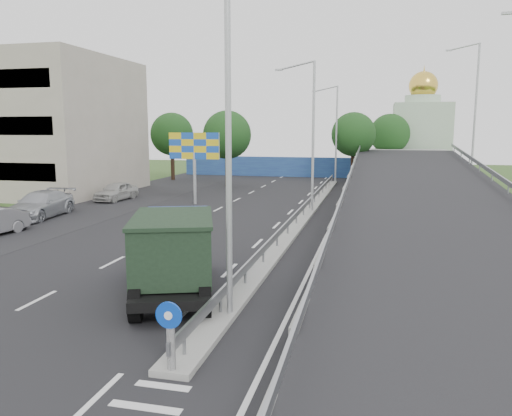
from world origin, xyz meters
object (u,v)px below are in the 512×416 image
(lamp_post_mid, at_px, (311,128))
(billboard, at_px, (194,150))
(church, at_px, (421,133))
(lamp_post_near, at_px, (222,127))
(dump_truck, at_px, (175,249))
(sign_bollard, at_px, (170,336))
(lamp_post_far, at_px, (335,129))
(parked_car_e, at_px, (116,191))
(parked_car_d, at_px, (40,205))

(lamp_post_mid, xyz_separation_m, billboard, (-9.11, 2.00, -1.62))
(church, bearing_deg, lamp_post_near, -100.38)
(church, distance_m, dump_truck, 53.66)
(lamp_post_near, relative_size, dump_truck, 1.43)
(sign_bollard, relative_size, dump_truck, 0.24)
(lamp_post_near, distance_m, lamp_post_far, 40.00)
(lamp_post_mid, relative_size, parked_car_e, 2.27)
(lamp_post_near, bearing_deg, lamp_post_far, 90.00)
(lamp_post_mid, distance_m, church, 35.41)
(lamp_post_near, xyz_separation_m, lamp_post_mid, (0.00, 20.00, 0.00))
(lamp_post_far, bearing_deg, church, 54.76)
(billboard, distance_m, dump_truck, 21.36)
(lamp_post_mid, height_order, lamp_post_far, same)
(sign_bollard, relative_size, lamp_post_mid, 0.17)
(parked_car_d, bearing_deg, parked_car_e, 78.22)
(sign_bollard, xyz_separation_m, billboard, (-9.00, 25.83, 3.15))
(church, distance_m, parked_car_e, 41.09)
(church, height_order, parked_car_e, church)
(church, relative_size, parked_car_e, 3.11)
(church, relative_size, parked_car_d, 2.34)
(church, relative_size, billboard, 2.51)
(lamp_post_far, bearing_deg, billboard, -116.84)
(lamp_post_near, height_order, lamp_post_far, same)
(lamp_post_far, relative_size, parked_car_d, 1.71)
(lamp_post_far, xyz_separation_m, parked_car_e, (-16.10, -17.50, -5.05))
(lamp_post_near, height_order, church, church)
(billboard, height_order, parked_car_d, billboard)
(dump_truck, height_order, parked_car_d, dump_truck)
(lamp_post_far, relative_size, parked_car_e, 2.27)
(parked_car_d, height_order, parked_car_e, parked_car_d)
(sign_bollard, height_order, lamp_post_mid, lamp_post_mid)
(sign_bollard, relative_size, parked_car_d, 0.28)
(lamp_post_far, bearing_deg, parked_car_d, -123.24)
(sign_bollard, height_order, lamp_post_far, lamp_post_far)
(lamp_post_near, xyz_separation_m, dump_truck, (-2.37, 1.89, -4.19))
(lamp_post_mid, relative_size, lamp_post_far, 1.00)
(lamp_post_far, height_order, billboard, lamp_post_far)
(church, height_order, billboard, church)
(lamp_post_far, relative_size, billboard, 1.83)
(dump_truck, relative_size, parked_car_e, 1.59)
(lamp_post_near, height_order, billboard, lamp_post_near)
(sign_bollard, relative_size, lamp_post_far, 0.17)
(lamp_post_mid, height_order, parked_car_e, lamp_post_mid)
(billboard, height_order, dump_truck, billboard)
(lamp_post_far, distance_m, parked_car_d, 31.31)
(lamp_post_mid, relative_size, church, 0.73)
(lamp_post_near, xyz_separation_m, parked_car_d, (-16.95, 14.15, -4.95))
(dump_truck, bearing_deg, sign_bollard, -87.93)
(lamp_post_mid, bearing_deg, church, 73.78)
(sign_bollard, bearing_deg, lamp_post_far, 89.86)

